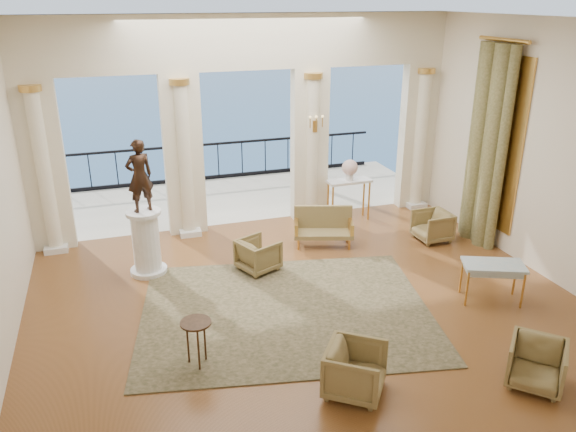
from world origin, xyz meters
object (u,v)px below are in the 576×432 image
object	(u,v)px
armchair_a	(355,368)
statue	(139,176)
armchair_d	(258,253)
side_table	(196,328)
pedestal	(146,243)
armchair_b	(537,362)
armchair_c	(433,225)
game_table	(494,268)
console_table	(349,187)
settee	(323,226)

from	to	relation	value
armchair_a	statue	bearing A→B (deg)	63.82
armchair_d	side_table	world-z (taller)	side_table
armchair_d	side_table	xyz separation A→B (m)	(-1.57, -2.56, 0.26)
pedestal	side_table	xyz separation A→B (m)	(0.40, -3.08, 0.00)
armchair_b	side_table	xyz separation A→B (m)	(-4.16, 1.80, 0.24)
armchair_b	armchair_c	distance (m)	4.74
armchair_a	pedestal	distance (m)	4.85
armchair_b	armchair_a	bearing A→B (deg)	-149.78
armchair_c	statue	xyz separation A→B (m)	(-5.81, 0.31, 1.54)
game_table	console_table	size ratio (longest dim) A/B	1.10
armchair_c	pedestal	xyz separation A→B (m)	(-5.81, 0.31, 0.24)
armchair_c	settee	distance (m)	2.31
armchair_b	game_table	distance (m)	2.25
armchair_a	settee	size ratio (longest dim) A/B	0.57
pedestal	console_table	xyz separation A→B (m)	(4.60, 1.31, 0.20)
armchair_d	settee	world-z (taller)	settee
armchair_c	game_table	size ratio (longest dim) A/B	0.62
armchair_c	game_table	xyz separation A→B (m)	(-0.40, -2.50, 0.26)
side_table	pedestal	bearing A→B (deg)	97.47
armchair_b	game_table	size ratio (longest dim) A/B	0.63
armchair_a	side_table	world-z (taller)	armchair_a
pedestal	console_table	size ratio (longest dim) A/B	1.21
console_table	side_table	xyz separation A→B (m)	(-4.20, -4.40, -0.19)
console_table	side_table	size ratio (longest dim) A/B	1.46
armchair_d	game_table	distance (m)	4.14
pedestal	armchair_a	bearing A→B (deg)	-62.45
armchair_c	side_table	size ratio (longest dim) A/B	1.00
armchair_c	console_table	xyz separation A→B (m)	(-1.20, 1.62, 0.44)
armchair_a	settee	xyz separation A→B (m)	(1.32, 4.49, 0.02)
armchair_b	statue	world-z (taller)	statue
game_table	pedestal	distance (m)	6.09
console_table	armchair_d	bearing A→B (deg)	-146.84
settee	game_table	distance (m)	3.55
armchair_d	console_table	size ratio (longest dim) A/B	0.67
game_table	side_table	bearing A→B (deg)	-154.30
statue	side_table	bearing A→B (deg)	80.08
armchair_c	side_table	bearing A→B (deg)	-64.73
settee	statue	distance (m)	3.86
armchair_d	game_table	bearing A→B (deg)	-147.68
armchair_b	armchair_d	world-z (taller)	armchair_b
side_table	armchair_d	bearing A→B (deg)	58.50
armchair_d	side_table	distance (m)	3.02
armchair_a	armchair_b	distance (m)	2.40
armchair_b	pedestal	bearing A→B (deg)	177.55
armchair_d	statue	distance (m)	2.56
pedestal	statue	bearing A→B (deg)	0.00
armchair_c	side_table	xyz separation A→B (m)	(-5.40, -2.77, 0.25)
statue	side_table	world-z (taller)	statue
armchair_b	pedestal	world-z (taller)	pedestal
armchair_c	pedestal	distance (m)	5.82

